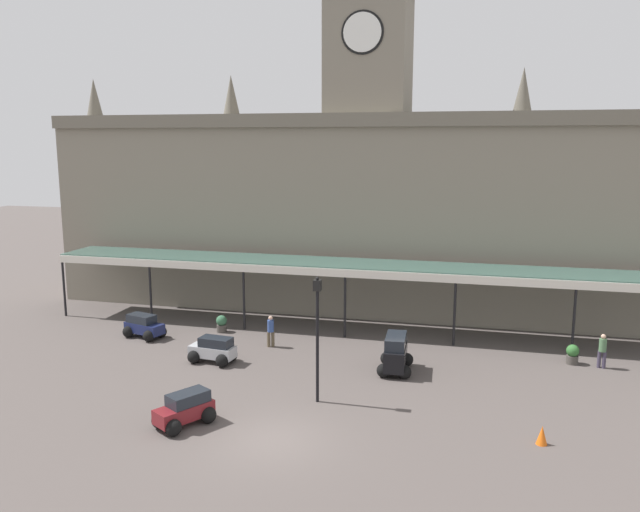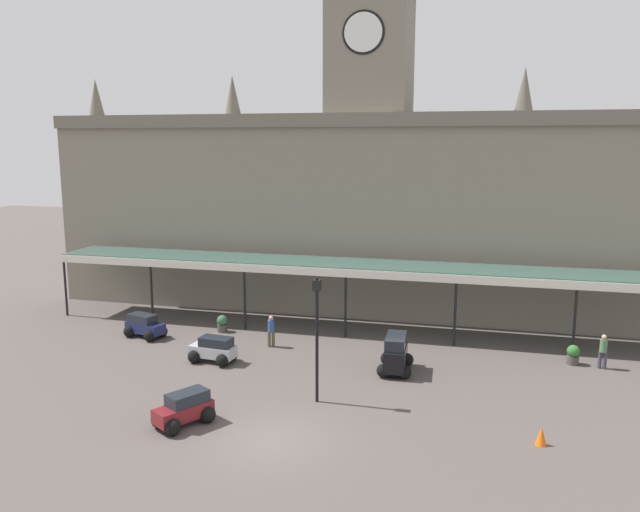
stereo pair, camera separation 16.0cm
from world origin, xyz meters
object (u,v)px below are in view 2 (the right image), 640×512
(pedestrian_near_entrance, at_px, (271,330))
(planter_near_kerb, at_px, (573,355))
(car_black_van, at_px, (396,355))
(pedestrian_beside_cars, at_px, (603,350))
(car_navy_estate, at_px, (145,327))
(car_silver_estate, at_px, (214,351))
(victorian_lamppost, at_px, (317,326))
(traffic_cone, at_px, (541,436))
(planter_forecourt_centre, at_px, (222,323))
(car_maroon_estate, at_px, (184,411))

(pedestrian_near_entrance, xyz_separation_m, planter_near_kerb, (15.00, 1.11, -0.42))
(car_black_van, distance_m, pedestrian_beside_cars, 9.88)
(car_navy_estate, distance_m, planter_near_kerb, 22.32)
(car_silver_estate, bearing_deg, victorian_lamppost, -28.90)
(car_navy_estate, xyz_separation_m, traffic_cone, (20.13, -7.87, -0.22))
(pedestrian_beside_cars, height_order, victorian_lamppost, victorian_lamppost)
(traffic_cone, distance_m, planter_near_kerb, 9.40)
(pedestrian_near_entrance, bearing_deg, car_navy_estate, -178.71)
(victorian_lamppost, bearing_deg, traffic_cone, -11.09)
(victorian_lamppost, relative_size, planter_forecourt_centre, 5.51)
(pedestrian_beside_cars, distance_m, planter_near_kerb, 1.37)
(car_maroon_estate, distance_m, pedestrian_beside_cars, 19.53)
(car_navy_estate, distance_m, car_silver_estate, 6.02)
(car_black_van, xyz_separation_m, traffic_cone, (6.02, -5.98, -0.46))
(traffic_cone, relative_size, planter_near_kerb, 0.72)
(car_black_van, xyz_separation_m, pedestrian_beside_cars, (9.44, 2.90, 0.10))
(car_silver_estate, relative_size, planter_forecourt_centre, 2.43)
(traffic_cone, distance_m, planter_forecourt_centre, 19.13)
(car_navy_estate, height_order, traffic_cone, car_navy_estate)
(car_maroon_estate, height_order, car_black_van, car_black_van)
(planter_near_kerb, bearing_deg, victorian_lamppost, -145.50)
(car_navy_estate, distance_m, planter_forecourt_centre, 4.23)
(victorian_lamppost, bearing_deg, pedestrian_beside_cars, 30.65)
(car_maroon_estate, relative_size, traffic_cone, 3.52)
(car_maroon_estate, height_order, planter_near_kerb, car_maroon_estate)
(victorian_lamppost, xyz_separation_m, planter_near_kerb, (10.84, 7.45, -2.77))
(car_maroon_estate, distance_m, car_silver_estate, 7.00)
(car_black_van, relative_size, planter_near_kerb, 2.55)
(planter_near_kerb, distance_m, planter_forecourt_centre, 18.56)
(car_silver_estate, relative_size, pedestrian_near_entrance, 1.40)
(car_maroon_estate, distance_m, pedestrian_near_entrance, 9.73)
(car_maroon_estate, bearing_deg, planter_forecourt_centre, 106.38)
(planter_near_kerb, bearing_deg, pedestrian_beside_cars, -11.99)
(pedestrian_near_entrance, bearing_deg, traffic_cone, -32.03)
(planter_near_kerb, bearing_deg, car_navy_estate, -176.72)
(planter_near_kerb, bearing_deg, car_silver_estate, -166.49)
(traffic_cone, bearing_deg, planter_forecourt_centre, 148.97)
(car_maroon_estate, height_order, car_silver_estate, same)
(car_silver_estate, height_order, victorian_lamppost, victorian_lamppost)
(car_navy_estate, xyz_separation_m, planter_forecourt_centre, (3.74, 1.99, -0.07))
(planter_near_kerb, relative_size, planter_forecourt_centre, 1.00)
(car_black_van, distance_m, pedestrian_near_entrance, 7.13)
(car_black_van, distance_m, victorian_lamppost, 5.61)
(traffic_cone, bearing_deg, victorian_lamppost, 168.91)
(pedestrian_near_entrance, bearing_deg, victorian_lamppost, -56.70)
(car_navy_estate, relative_size, pedestrian_beside_cars, 1.44)
(car_navy_estate, bearing_deg, pedestrian_near_entrance, 1.29)
(car_navy_estate, xyz_separation_m, car_black_van, (14.11, -1.89, 0.24))
(pedestrian_near_entrance, xyz_separation_m, victorian_lamppost, (4.16, -6.33, 2.35))
(car_silver_estate, distance_m, car_black_van, 8.83)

